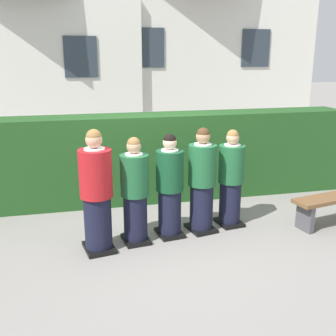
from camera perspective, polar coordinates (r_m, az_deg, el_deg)
The scene contains 10 objects.
ground_plane at distance 6.11m, azimuth 0.00°, elevation -9.52°, with size 60.00×60.00×0.00m, color gray.
student_in_red_blazer at distance 5.48m, azimuth -10.06°, elevation -3.70°, with size 0.47×0.57×1.69m.
student_front_row_1 at distance 5.68m, azimuth -4.71°, elevation -3.61°, with size 0.41×0.48×1.53m.
student_front_row_2 at distance 5.87m, azimuth 0.24°, elevation -2.89°, with size 0.41×0.51×1.54m.
student_front_row_3 at distance 6.04m, azimuth 4.82°, elevation -2.12°, with size 0.46×0.52×1.60m.
student_front_row_4 at distance 6.32m, azimuth 8.88°, elevation -1.76°, with size 0.41×0.48×1.53m.
hedge at distance 7.38m, azimuth -2.91°, elevation 1.47°, with size 7.56×0.70×1.58m.
school_building_main at distance 13.71m, azimuth -18.62°, elevation 16.88°, with size 6.55×4.17×5.95m.
school_building_annex at distance 14.24m, azimuth 2.77°, elevation 19.13°, with size 7.79×3.87×6.70m.
wooden_bench at distance 6.86m, azimuth 22.30°, elevation -4.68°, with size 1.44×0.63×0.48m.
Camera 1 is at (-1.24, -5.38, 2.61)m, focal length 43.10 mm.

